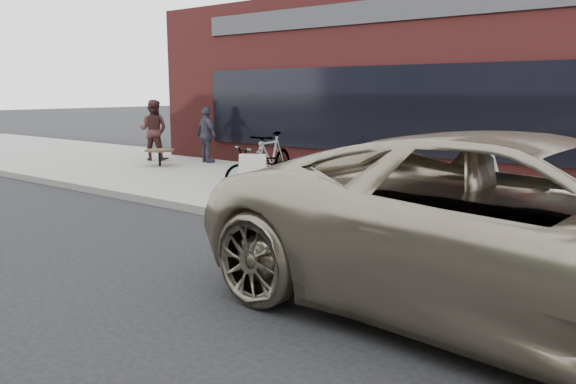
{
  "coord_description": "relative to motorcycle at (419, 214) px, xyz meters",
  "views": [
    {
      "loc": [
        4.73,
        -2.59,
        2.13
      ],
      "look_at": [
        0.36,
        3.0,
        0.85
      ],
      "focal_mm": 35.0,
      "sensor_mm": 36.0,
      "label": 1
    }
  ],
  "objects": [
    {
      "name": "cafe_patron_right",
      "position": [
        -8.53,
        4.61,
        0.29
      ],
      "size": [
        0.97,
        0.58,
        1.54
      ],
      "primitive_type": "imported",
      "rotation": [
        0.0,
        0.0,
        2.9
      ],
      "color": "#403E4F",
      "rests_on": "near_sidewalk"
    },
    {
      "name": "sandwich_sign",
      "position": [
        -4.1,
        1.54,
        -0.08
      ],
      "size": [
        0.68,
        0.66,
        0.81
      ],
      "rotation": [
        0.0,
        0.0,
        0.54
      ],
      "color": "beige",
      "rests_on": "near_sidewalk"
    },
    {
      "name": "near_sidewalk",
      "position": [
        -1.85,
        3.29,
        -0.56
      ],
      "size": [
        44.0,
        6.0,
        0.15
      ],
      "primitive_type": "cube",
      "color": "gray",
      "rests_on": "ground"
    },
    {
      "name": "ground",
      "position": [
        -1.85,
        -3.71,
        -0.63
      ],
      "size": [
        120.0,
        120.0,
        0.0
      ],
      "primitive_type": "plane",
      "color": "black",
      "rests_on": "ground"
    },
    {
      "name": "minivan",
      "position": [
        1.65,
        -1.11,
        0.25
      ],
      "size": [
        6.52,
        3.34,
        1.76
      ],
      "primitive_type": "imported",
      "rotation": [
        0.0,
        0.0,
        1.5
      ],
      "color": "tan",
      "rests_on": "ground"
    },
    {
      "name": "motorcycle",
      "position": [
        0.0,
        0.0,
        0.0
      ],
      "size": [
        2.31,
        0.96,
        1.47
      ],
      "rotation": [
        0.0,
        0.0,
        0.15
      ],
      "color": "black",
      "rests_on": "ground"
    },
    {
      "name": "cafe_table",
      "position": [
        -9.0,
        3.32,
        -0.08
      ],
      "size": [
        0.77,
        0.77,
        0.44
      ],
      "color": "black",
      "rests_on": "near_sidewalk"
    },
    {
      "name": "storefront",
      "position": [
        -3.85,
        10.27,
        1.62
      ],
      "size": [
        14.0,
        10.07,
        4.5
      ],
      "color": "#501B1A",
      "rests_on": "ground"
    },
    {
      "name": "bicycle_front",
      "position": [
        -4.35,
        2.15,
        -0.03
      ],
      "size": [
        1.12,
        1.83,
        0.91
      ],
      "primitive_type": "imported",
      "rotation": [
        0.0,
        0.0,
        -0.33
      ],
      "color": "gray",
      "rests_on": "near_sidewalk"
    },
    {
      "name": "bicycle_rear",
      "position": [
        -4.85,
        2.96,
        0.07
      ],
      "size": [
        0.85,
        1.9,
        1.1
      ],
      "primitive_type": "imported",
      "rotation": [
        0.0,
        0.0,
        0.19
      ],
      "color": "gray",
      "rests_on": "near_sidewalk"
    },
    {
      "name": "cafe_patron_left",
      "position": [
        -10.14,
        4.07,
        0.38
      ],
      "size": [
        1.05,
        0.98,
        1.73
      ],
      "primitive_type": "imported",
      "rotation": [
        0.0,
        0.0,
        3.64
      ],
      "color": "#442424",
      "rests_on": "near_sidewalk"
    }
  ]
}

